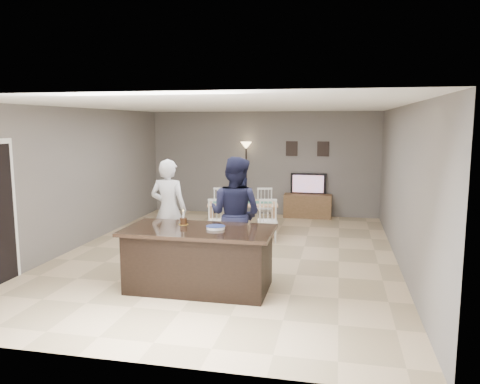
% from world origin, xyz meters
% --- Properties ---
extents(floor, '(8.00, 8.00, 0.00)m').
position_xyz_m(floor, '(0.00, 0.00, 0.00)').
color(floor, tan).
rests_on(floor, ground).
extents(room_shell, '(8.00, 8.00, 8.00)m').
position_xyz_m(room_shell, '(0.00, 0.00, 1.68)').
color(room_shell, slate).
rests_on(room_shell, floor).
extents(kitchen_island, '(2.15, 1.10, 0.90)m').
position_xyz_m(kitchen_island, '(0.00, -1.80, 0.45)').
color(kitchen_island, black).
rests_on(kitchen_island, floor).
extents(tv_console, '(1.20, 0.40, 0.60)m').
position_xyz_m(tv_console, '(1.20, 3.77, 0.30)').
color(tv_console, brown).
rests_on(tv_console, floor).
extents(television, '(0.91, 0.12, 0.53)m').
position_xyz_m(television, '(1.20, 3.84, 0.86)').
color(television, black).
rests_on(television, tv_console).
extents(tv_screen_glow, '(0.78, 0.00, 0.78)m').
position_xyz_m(tv_screen_glow, '(1.20, 3.76, 0.87)').
color(tv_screen_glow, orange).
rests_on(tv_screen_glow, tv_console).
extents(picture_frames, '(1.10, 0.02, 0.38)m').
position_xyz_m(picture_frames, '(1.15, 3.98, 1.75)').
color(picture_frames, black).
rests_on(picture_frames, room_shell).
extents(woman, '(0.67, 0.46, 1.79)m').
position_xyz_m(woman, '(-0.95, -0.49, 0.90)').
color(woman, silver).
rests_on(woman, floor).
extents(man, '(1.07, 0.93, 1.88)m').
position_xyz_m(man, '(0.33, -0.87, 0.94)').
color(man, '#161831').
rests_on(man, floor).
extents(birthday_cake, '(0.14, 0.14, 0.22)m').
position_xyz_m(birthday_cake, '(-0.31, -1.59, 0.95)').
color(birthday_cake, gold).
rests_on(birthday_cake, kitchen_island).
extents(plate_stack, '(0.27, 0.27, 0.04)m').
position_xyz_m(plate_stack, '(0.24, -1.76, 0.92)').
color(plate_stack, white).
rests_on(plate_stack, kitchen_island).
extents(dining_table, '(1.72, 1.92, 0.91)m').
position_xyz_m(dining_table, '(-0.07, 1.67, 0.58)').
color(dining_table, tan).
rests_on(dining_table, floor).
extents(floor_lamp, '(0.29, 0.29, 1.92)m').
position_xyz_m(floor_lamp, '(-0.41, 3.79, 1.49)').
color(floor_lamp, black).
rests_on(floor_lamp, floor).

